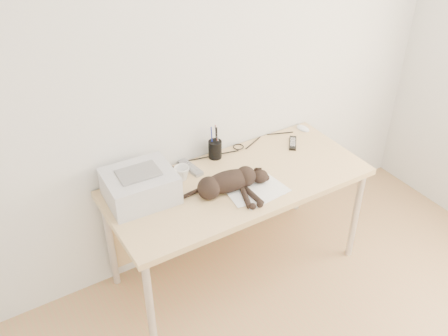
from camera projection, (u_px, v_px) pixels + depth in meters
wall_back at (207, 73)px, 2.94m from camera, size 3.50×0.00×3.50m
desk at (230, 190)px, 3.14m from camera, size 1.60×0.70×0.74m
printer at (140, 186)px, 2.81m from camera, size 0.40×0.34×0.18m
papers at (257, 191)px, 2.91m from camera, size 0.36×0.27×0.01m
cat at (226, 184)px, 2.88m from camera, size 0.60×0.32×0.14m
mug at (182, 173)px, 2.99m from camera, size 0.13×0.13×0.09m
pen_cup at (215, 149)px, 3.18m from camera, size 0.09×0.09×0.22m
remote_grey at (191, 168)px, 3.10m from camera, size 0.08×0.20×0.02m
remote_black at (293, 143)px, 3.34m from camera, size 0.14×0.15×0.02m
mouse at (303, 127)px, 3.50m from camera, size 0.08×0.12×0.03m
cable_tangle at (212, 155)px, 3.22m from camera, size 1.36×0.07×0.01m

